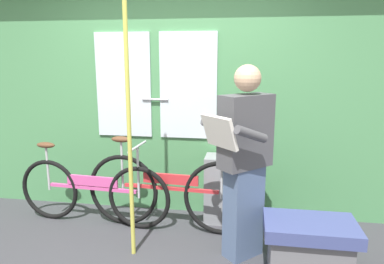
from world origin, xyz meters
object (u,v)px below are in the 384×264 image
object	(u,v)px
bicycle_leaning_behind	(170,192)
passenger_reading_newspaper	(244,160)
bench_seat_corner	(309,247)
bicycle_near_door	(92,191)
trash_bin_by_wall	(222,189)
handrail_pole	(129,118)

from	to	relation	value
bicycle_leaning_behind	passenger_reading_newspaper	bearing A→B (deg)	-23.95
bicycle_leaning_behind	bench_seat_corner	size ratio (longest dim) A/B	2.48
bicycle_near_door	bench_seat_corner	xyz separation A→B (m)	(2.04, -0.58, -0.11)
bicycle_near_door	trash_bin_by_wall	distance (m)	1.33
bicycle_near_door	trash_bin_by_wall	size ratio (longest dim) A/B	2.36
trash_bin_by_wall	handrail_pole	size ratio (longest dim) A/B	0.29
bicycle_leaning_behind	handrail_pole	distance (m)	0.97
passenger_reading_newspaper	bicycle_leaning_behind	bearing A→B (deg)	-71.70
passenger_reading_newspaper	handrail_pole	bearing A→B (deg)	-36.56
bicycle_near_door	bicycle_leaning_behind	bearing A→B (deg)	3.97
bicycle_leaning_behind	bicycle_near_door	bearing A→B (deg)	-176.31
passenger_reading_newspaper	trash_bin_by_wall	distance (m)	0.85
bicycle_near_door	bench_seat_corner	world-z (taller)	bicycle_near_door
bicycle_near_door	bicycle_leaning_behind	size ratio (longest dim) A/B	0.95
handrail_pole	bench_seat_corner	xyz separation A→B (m)	(1.45, -0.09, -0.96)
bicycle_near_door	passenger_reading_newspaper	xyz separation A→B (m)	(1.52, -0.37, 0.51)
bicycle_near_door	bench_seat_corner	bearing A→B (deg)	-11.90
bicycle_leaning_behind	trash_bin_by_wall	distance (m)	0.56
trash_bin_by_wall	handrail_pole	xyz separation A→B (m)	(-0.71, -0.77, 0.85)
bicycle_leaning_behind	passenger_reading_newspaper	distance (m)	0.93
trash_bin_by_wall	bench_seat_corner	world-z (taller)	trash_bin_by_wall
bicycle_leaning_behind	bench_seat_corner	xyz separation A→B (m)	(1.23, -0.58, -0.15)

